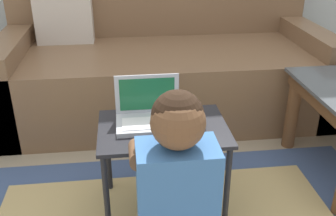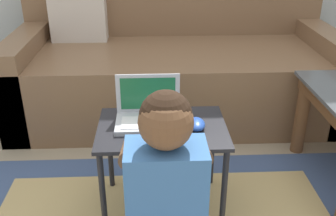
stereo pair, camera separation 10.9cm
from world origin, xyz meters
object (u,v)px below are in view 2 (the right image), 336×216
object	(u,v)px
laptop_desk	(162,138)
laptop	(148,115)
person_seated	(166,209)
couch	(174,66)
computer_mouse	(196,124)

from	to	relation	value
laptop_desk	laptop	xyz separation A→B (m)	(-0.06, 0.04, 0.09)
laptop	person_seated	size ratio (longest dim) A/B	0.36
laptop_desk	person_seated	xyz separation A→B (m)	(-0.00, -0.41, -0.03)
laptop_desk	laptop	size ratio (longest dim) A/B	1.97
laptop_desk	laptop	distance (m)	0.11
couch	laptop	world-z (taller)	couch
computer_mouse	laptop	bearing A→B (deg)	163.92
laptop_desk	computer_mouse	world-z (taller)	computer_mouse
person_seated	couch	bearing A→B (deg)	85.46
laptop	couch	bearing A→B (deg)	80.50
laptop_desk	laptop	bearing A→B (deg)	146.34
computer_mouse	person_seated	size ratio (longest dim) A/B	0.14
laptop_desk	person_seated	size ratio (longest dim) A/B	0.71
computer_mouse	person_seated	distance (m)	0.42
couch	person_seated	bearing A→B (deg)	-94.54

